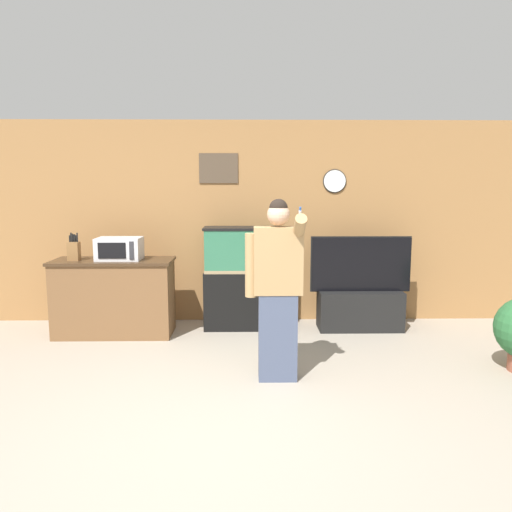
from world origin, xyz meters
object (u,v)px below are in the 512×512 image
at_px(tv_on_stand, 360,301).
at_px(person_standing, 277,287).
at_px(counter_island, 114,297).
at_px(aquarium_on_stand, 243,278).
at_px(microwave, 119,249).
at_px(knife_block, 74,251).

distance_m(tv_on_stand, person_standing, 2.02).
bearing_deg(counter_island, tv_on_stand, 3.24).
relative_size(aquarium_on_stand, person_standing, 0.76).
relative_size(microwave, person_standing, 0.31).
bearing_deg(microwave, counter_island, 179.66).
relative_size(counter_island, knife_block, 4.35).
relative_size(counter_island, microwave, 2.76).
height_order(counter_island, microwave, microwave).
bearing_deg(microwave, aquarium_on_stand, 10.40).
height_order(counter_island, tv_on_stand, tv_on_stand).
relative_size(microwave, tv_on_stand, 0.41).
xyz_separation_m(aquarium_on_stand, tv_on_stand, (1.45, -0.10, -0.28)).
relative_size(knife_block, tv_on_stand, 0.26).
height_order(tv_on_stand, person_standing, person_standing).
bearing_deg(microwave, person_standing, -38.81).
bearing_deg(person_standing, aquarium_on_stand, 100.85).
distance_m(knife_block, aquarium_on_stand, 2.03).
bearing_deg(knife_block, aquarium_on_stand, 9.29).
bearing_deg(knife_block, tv_on_stand, 3.76).
height_order(microwave, person_standing, person_standing).
height_order(counter_island, knife_block, knife_block).
height_order(counter_island, person_standing, person_standing).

